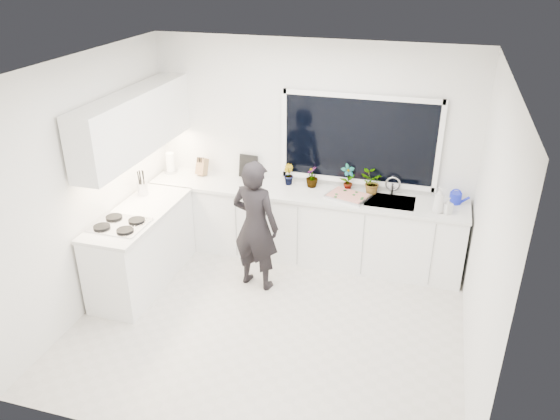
% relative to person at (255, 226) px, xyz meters
% --- Properties ---
extents(floor, '(4.00, 3.50, 0.02)m').
position_rel_person_xyz_m(floor, '(0.37, -0.66, -0.79)').
color(floor, beige).
rests_on(floor, ground).
extents(wall_back, '(4.00, 0.02, 2.70)m').
position_rel_person_xyz_m(wall_back, '(0.37, 1.10, 0.57)').
color(wall_back, white).
rests_on(wall_back, ground).
extents(wall_left, '(0.02, 3.50, 2.70)m').
position_rel_person_xyz_m(wall_left, '(-1.64, -0.66, 0.57)').
color(wall_left, white).
rests_on(wall_left, ground).
extents(wall_right, '(0.02, 3.50, 2.70)m').
position_rel_person_xyz_m(wall_right, '(2.38, -0.66, 0.57)').
color(wall_right, white).
rests_on(wall_right, ground).
extents(ceiling, '(4.00, 3.50, 0.02)m').
position_rel_person_xyz_m(ceiling, '(0.37, -0.66, 1.93)').
color(ceiling, white).
rests_on(ceiling, wall_back).
extents(window, '(1.80, 0.02, 1.00)m').
position_rel_person_xyz_m(window, '(0.97, 1.07, 0.77)').
color(window, black).
rests_on(window, wall_back).
extents(base_cabinets_back, '(3.92, 0.58, 0.88)m').
position_rel_person_xyz_m(base_cabinets_back, '(0.37, 0.79, -0.34)').
color(base_cabinets_back, white).
rests_on(base_cabinets_back, floor).
extents(base_cabinets_left, '(0.58, 1.60, 0.88)m').
position_rel_person_xyz_m(base_cabinets_left, '(-1.30, -0.31, -0.34)').
color(base_cabinets_left, white).
rests_on(base_cabinets_left, floor).
extents(countertop_back, '(3.94, 0.62, 0.04)m').
position_rel_person_xyz_m(countertop_back, '(0.37, 0.78, 0.12)').
color(countertop_back, silver).
rests_on(countertop_back, base_cabinets_back).
extents(countertop_left, '(0.62, 1.60, 0.04)m').
position_rel_person_xyz_m(countertop_left, '(-1.30, -0.31, 0.12)').
color(countertop_left, silver).
rests_on(countertop_left, base_cabinets_left).
extents(upper_cabinets, '(0.34, 2.10, 0.70)m').
position_rel_person_xyz_m(upper_cabinets, '(-1.42, 0.04, 1.07)').
color(upper_cabinets, white).
rests_on(upper_cabinets, wall_left).
extents(sink, '(0.58, 0.42, 0.14)m').
position_rel_person_xyz_m(sink, '(1.42, 0.79, 0.09)').
color(sink, silver).
rests_on(sink, countertop_back).
extents(faucet, '(0.03, 0.03, 0.22)m').
position_rel_person_xyz_m(faucet, '(1.42, 0.99, 0.25)').
color(faucet, silver).
rests_on(faucet, countertop_back).
extents(stovetop, '(0.56, 0.48, 0.03)m').
position_rel_person_xyz_m(stovetop, '(-1.32, -0.66, 0.15)').
color(stovetop, black).
rests_on(stovetop, countertop_left).
extents(person, '(0.63, 0.48, 1.56)m').
position_rel_person_xyz_m(person, '(0.00, 0.00, 0.00)').
color(person, black).
rests_on(person, floor).
extents(pizza_tray, '(0.56, 0.48, 0.03)m').
position_rel_person_xyz_m(pizza_tray, '(0.92, 0.76, 0.15)').
color(pizza_tray, silver).
rests_on(pizza_tray, countertop_back).
extents(pizza, '(0.51, 0.43, 0.01)m').
position_rel_person_xyz_m(pizza, '(0.92, 0.76, 0.17)').
color(pizza, '#AB1D16').
rests_on(pizza, pizza_tray).
extents(watering_can, '(0.17, 0.17, 0.13)m').
position_rel_person_xyz_m(watering_can, '(2.15, 0.95, 0.20)').
color(watering_can, '#1523CC').
rests_on(watering_can, countertop_back).
extents(paper_towel_roll, '(0.11, 0.11, 0.26)m').
position_rel_person_xyz_m(paper_towel_roll, '(-1.48, 0.89, 0.27)').
color(paper_towel_roll, white).
rests_on(paper_towel_roll, countertop_back).
extents(knife_block, '(0.15, 0.13, 0.22)m').
position_rel_person_xyz_m(knife_block, '(-1.05, 0.93, 0.25)').
color(knife_block, '#885F3F').
rests_on(knife_block, countertop_back).
extents(utensil_crock, '(0.13, 0.13, 0.16)m').
position_rel_person_xyz_m(utensil_crock, '(-1.48, 0.14, 0.22)').
color(utensil_crock, '#ACABB0').
rests_on(utensil_crock, countertop_left).
extents(picture_frame_large, '(0.22, 0.04, 0.28)m').
position_rel_person_xyz_m(picture_frame_large, '(-0.42, 1.03, 0.28)').
color(picture_frame_large, black).
rests_on(picture_frame_large, countertop_back).
extents(picture_frame_small, '(0.25, 0.04, 0.30)m').
position_rel_person_xyz_m(picture_frame_small, '(-0.44, 1.03, 0.29)').
color(picture_frame_small, black).
rests_on(picture_frame_small, countertop_back).
extents(herb_plants, '(1.26, 0.22, 0.34)m').
position_rel_person_xyz_m(herb_plants, '(0.84, 0.95, 0.28)').
color(herb_plants, '#26662D').
rests_on(herb_plants, countertop_back).
extents(soap_bottles, '(0.23, 0.13, 0.31)m').
position_rel_person_xyz_m(soap_bottles, '(1.99, 0.64, 0.28)').
color(soap_bottles, '#D8BF66').
rests_on(soap_bottles, countertop_back).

